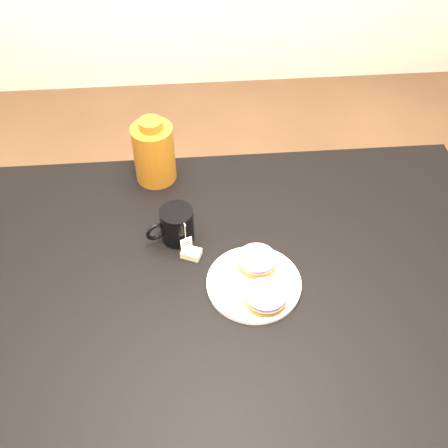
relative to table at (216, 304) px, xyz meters
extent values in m
plane|color=brown|center=(0.00, 0.00, -0.67)|extent=(4.00, 4.00, 0.00)
cube|color=black|center=(0.00, 0.00, 0.06)|extent=(1.40, 0.90, 0.04)
cylinder|color=black|center=(-0.64, 0.39, -0.31)|extent=(0.06, 0.06, 0.71)
cylinder|color=black|center=(0.64, 0.39, -0.31)|extent=(0.06, 0.06, 0.71)
cylinder|color=white|center=(0.09, -0.01, 0.09)|extent=(0.22, 0.22, 0.01)
torus|color=white|center=(0.09, -0.01, 0.10)|extent=(0.21, 0.21, 0.01)
cylinder|color=brown|center=(0.10, 0.04, 0.10)|extent=(0.13, 0.13, 0.02)
cylinder|color=gray|center=(0.10, 0.04, 0.12)|extent=(0.12, 0.12, 0.01)
cylinder|color=brown|center=(0.11, -0.07, 0.10)|extent=(0.11, 0.11, 0.02)
cylinder|color=gray|center=(0.11, -0.07, 0.12)|extent=(0.11, 0.11, 0.01)
cylinder|color=black|center=(-0.08, 0.15, 0.13)|extent=(0.11, 0.11, 0.09)
cylinder|color=black|center=(-0.08, 0.15, 0.17)|extent=(0.07, 0.07, 0.00)
torus|color=black|center=(-0.13, 0.12, 0.13)|extent=(0.05, 0.03, 0.05)
cylinder|color=beige|center=(-0.06, 0.11, 0.15)|extent=(0.00, 0.00, 0.05)
cube|color=white|center=(-0.06, 0.11, 0.11)|extent=(0.03, 0.01, 0.03)
cube|color=#C6B793|center=(-0.05, 0.08, 0.09)|extent=(0.05, 0.05, 0.02)
cylinder|color=#66350D|center=(-0.14, 0.38, 0.16)|extent=(0.11, 0.11, 0.16)
cylinder|color=#66350D|center=(-0.14, 0.38, 0.26)|extent=(0.06, 0.06, 0.02)
camera|label=1|loc=(-0.04, -0.78, 1.12)|focal=45.00mm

